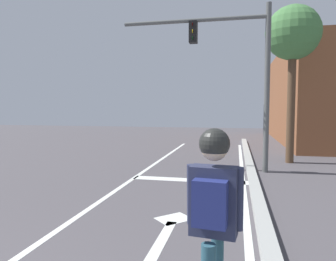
% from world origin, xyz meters
% --- Properties ---
extents(lane_line_center, '(0.12, 20.00, 0.01)m').
position_xyz_m(lane_line_center, '(0.55, 6.00, 0.00)').
color(lane_line_center, silver).
rests_on(lane_line_center, ground).
extents(lane_line_curbside, '(0.12, 20.00, 0.01)m').
position_xyz_m(lane_line_curbside, '(3.44, 6.00, 0.00)').
color(lane_line_curbside, silver).
rests_on(lane_line_curbside, ground).
extents(stop_bar, '(3.03, 0.40, 0.01)m').
position_xyz_m(stop_bar, '(2.07, 7.71, 0.00)').
color(stop_bar, silver).
rests_on(stop_bar, ground).
extents(lane_arrow_stem, '(0.16, 1.40, 0.01)m').
position_xyz_m(lane_arrow_stem, '(2.22, 3.94, 0.00)').
color(lane_arrow_stem, silver).
rests_on(lane_arrow_stem, ground).
extents(lane_arrow_head, '(0.71, 0.71, 0.01)m').
position_xyz_m(lane_arrow_head, '(2.22, 4.79, 0.00)').
color(lane_arrow_head, silver).
rests_on(lane_arrow_head, ground).
extents(curb_strip, '(0.24, 24.00, 0.14)m').
position_xyz_m(curb_strip, '(3.69, 6.00, 0.07)').
color(curb_strip, '#A0A29D').
rests_on(curb_strip, ground).
extents(skater, '(0.46, 0.62, 1.67)m').
position_xyz_m(skater, '(3.07, 2.13, 1.13)').
color(skater, '#2B5464').
rests_on(skater, skateboard).
extents(traffic_signal_mast, '(4.42, 0.34, 4.91)m').
position_xyz_m(traffic_signal_mast, '(3.11, 9.21, 3.34)').
color(traffic_signal_mast, '#595B5A').
rests_on(traffic_signal_mast, ground).
extents(roadside_tree, '(1.83, 1.83, 5.36)m').
position_xyz_m(roadside_tree, '(5.08, 11.07, 4.33)').
color(roadside_tree, brown).
rests_on(roadside_tree, ground).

